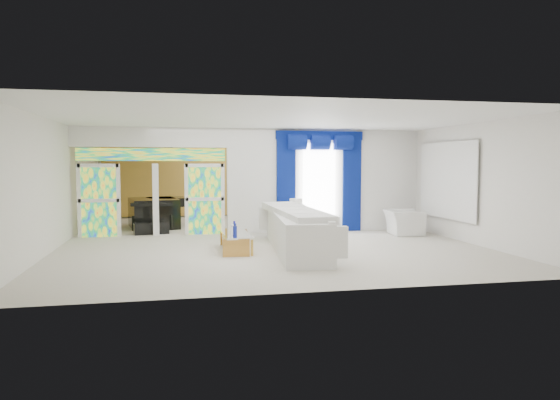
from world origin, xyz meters
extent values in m
plane|color=#B7AF9E|center=(0.00, 0.00, 0.00)|extent=(12.00, 12.00, 0.00)
cube|color=white|center=(2.15, 1.00, 1.50)|extent=(5.70, 0.18, 3.00)
cube|color=white|center=(-2.85, 1.00, 2.73)|extent=(4.30, 0.18, 0.55)
cube|color=#994C3F|center=(-4.28, 1.00, 1.00)|extent=(0.95, 0.04, 2.00)
cube|color=#994C3F|center=(-1.42, 1.00, 1.00)|extent=(0.95, 0.04, 2.00)
cube|color=#994C3F|center=(-2.85, 1.00, 2.25)|extent=(4.00, 0.05, 0.35)
cube|color=white|center=(1.90, 0.90, 1.45)|extent=(1.00, 0.02, 2.30)
cube|color=#04174D|center=(0.90, 0.87, 1.40)|extent=(0.55, 0.10, 2.80)
cube|color=#04174D|center=(2.90, 0.87, 1.40)|extent=(0.55, 0.10, 2.80)
cube|color=#04174D|center=(1.90, 0.87, 2.82)|extent=(2.60, 0.12, 0.25)
cube|color=white|center=(4.94, -1.00, 1.55)|extent=(0.04, 2.70, 1.90)
cube|color=#B88C2C|center=(0.00, 5.90, 1.50)|extent=(9.70, 0.12, 2.90)
cube|color=silver|center=(0.46, -2.20, 0.43)|extent=(1.41, 4.59, 0.86)
cube|color=#B58038|center=(-0.89, -1.90, 0.19)|extent=(0.75, 1.79, 0.39)
cube|color=white|center=(1.39, 0.40, 0.22)|extent=(1.34, 0.55, 0.44)
cylinder|color=white|center=(1.09, 0.40, 0.73)|extent=(0.36, 0.36, 0.58)
imported|color=silver|center=(4.08, -0.20, 0.35)|extent=(1.05, 1.17, 0.69)
cube|color=black|center=(-2.92, 2.92, 0.45)|extent=(1.67, 2.01, 0.91)
cube|color=black|center=(-2.92, 1.32, 0.16)|extent=(1.01, 0.54, 0.32)
cube|color=tan|center=(-4.47, 2.07, 0.40)|extent=(0.59, 0.54, 0.80)
sphere|color=gold|center=(-2.30, 3.40, 2.65)|extent=(0.60, 0.60, 0.60)
cylinder|color=navy|center=(-0.97, -2.47, 0.51)|extent=(0.09, 0.09, 0.25)
cylinder|color=silver|center=(-0.93, -1.56, 0.45)|extent=(0.11, 0.11, 0.12)
cylinder|color=#17169A|center=(-0.85, -1.30, 0.47)|extent=(0.08, 0.08, 0.17)
camera|label=1|loc=(-2.23, -13.57, 1.99)|focal=32.84mm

